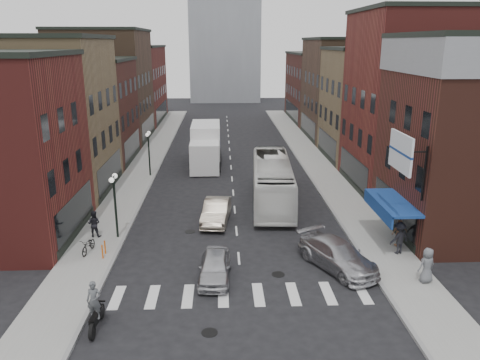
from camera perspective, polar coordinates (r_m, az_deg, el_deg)
name	(u,v)px	position (r m, az deg, el deg)	size (l,w,h in m)	color
ground	(239,266)	(25.91, -0.06, -10.49)	(160.00, 160.00, 0.00)	black
sidewalk_left	(145,165)	(47.18, -11.51, 1.81)	(3.00, 74.00, 0.15)	gray
sidewalk_right	(315,163)	(47.50, 9.19, 2.03)	(3.00, 74.00, 0.15)	gray
curb_left	(160,166)	(46.98, -9.70, 1.75)	(0.20, 74.00, 0.16)	gray
curb_right	(301,164)	(47.25, 7.40, 1.94)	(0.20, 74.00, 0.16)	gray
crosswalk_stripes	(242,295)	(23.28, 0.24, -13.84)	(12.00, 2.20, 0.01)	silver
bldg_left_mid_a	(41,116)	(40.06, -23.07, 7.14)	(10.30, 10.20, 12.30)	olive
bldg_left_mid_b	(79,111)	(49.58, -18.99, 7.95)	(10.30, 10.20, 10.30)	#4C241B
bldg_left_far_a	(104,86)	(59.98, -16.19, 10.97)	(10.30, 12.20, 13.30)	#483424
bldg_left_far_b	(127,84)	(73.69, -13.59, 11.28)	(10.30, 16.20, 11.30)	maroon
bldg_right_mid_a	(419,102)	(40.60, 21.02, 8.90)	(10.30, 10.20, 14.30)	maroon
bldg_right_mid_b	(378,105)	(50.06, 16.42, 8.82)	(10.30, 10.20, 11.30)	olive
bldg_right_far_a	(349,89)	(60.47, 13.18, 10.74)	(10.30, 12.20, 12.30)	#483424
bldg_right_far_b	(325,87)	(74.10, 10.28, 11.11)	(10.30, 16.20, 10.30)	#4C241B
awning_blue	(389,204)	(28.88, 17.74, -2.75)	(1.80, 5.00, 0.78)	navy
billboard_sign	(402,153)	(26.03, 19.16, 3.09)	(1.52, 3.00, 3.70)	black
streetlamp_near	(115,195)	(29.21, -15.05, -1.72)	(0.32, 1.22, 4.11)	black
streetlamp_far	(149,145)	(42.52, -11.08, 4.17)	(0.32, 1.22, 4.11)	black
bike_rack	(104,249)	(27.65, -16.28, -8.13)	(0.08, 0.68, 0.80)	#D8590C
box_truck	(206,146)	(46.12, -4.22, 4.16)	(2.87, 9.09, 3.95)	white
motorcycle_rider	(95,307)	(21.24, -17.27, -14.60)	(0.64, 2.21, 2.25)	black
transit_bus	(272,181)	(35.41, 3.95, -0.12)	(2.79, 11.91, 3.32)	silver
sedan_left_near	(215,267)	(24.43, -3.09, -10.50)	(1.60, 3.97, 1.35)	#B9B9BE
sedan_left_far	(216,211)	(31.67, -2.91, -3.84)	(1.62, 4.64, 1.53)	#B3A591
curb_car	(338,255)	(25.95, 11.81, -8.97)	(2.12, 5.21, 1.51)	#B3B2B7
parked_bicycle	(88,245)	(28.34, -17.99, -7.58)	(0.58, 1.67, 0.88)	black
ped_left_solo	(94,224)	(30.32, -17.38, -5.11)	(0.82, 0.47, 1.68)	black
ped_right_a	(399,238)	(28.16, 18.84, -6.71)	(1.21, 0.60, 1.88)	black
ped_right_b	(400,233)	(29.17, 18.88, -6.11)	(0.98, 0.49, 1.68)	#9C6D4F
ped_right_c	(427,265)	(25.46, 21.84, -9.62)	(0.89, 0.58, 1.83)	#5B5E63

